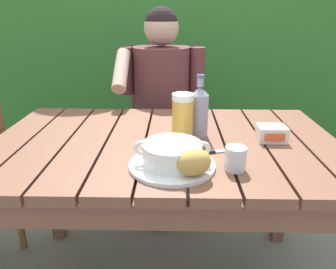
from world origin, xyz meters
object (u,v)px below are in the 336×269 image
Objects in this scene: chair_near_diner at (163,128)px; beer_bottle at (199,111)px; water_glass_small at (235,158)px; butter_tub at (272,134)px; serving_plate at (172,165)px; person_eating at (161,101)px; bread_roll at (194,162)px; soup_bowl at (172,153)px; table_knife at (214,151)px; beer_glass at (183,117)px.

beer_bottle is (0.17, -0.80, 0.36)m from chair_near_diner.
water_glass_small is 0.30m from butter_tub.
water_glass_small reaches higher than serving_plate.
person_eating is at bearing 106.07° from beer_bottle.
serving_plate is 2.12× the size of bread_roll.
bread_roll is 0.14m from water_glass_small.
beer_bottle reaches higher than butter_tub.
water_glass_small reaches higher than butter_tub.
table_knife is (0.14, 0.11, -0.04)m from soup_bowl.
beer_bottle is 2.26× the size of butter_tub.
chair_near_diner is 3.71× the size of serving_plate.
bread_roll reaches higher than soup_bowl.
soup_bowl is at bearing -98.93° from beer_glass.
beer_glass is at bearing -82.89° from chair_near_diner.
butter_tub is (0.27, -0.05, -0.07)m from beer_bottle.
beer_bottle is at bearing 169.33° from butter_tub.
butter_tub is at bearing -62.66° from chair_near_diner.
soup_bowl is 0.19m from table_knife.
beer_bottle reaches higher than table_knife.
bread_roll is at bearing -156.22° from water_glass_small.
beer_glass is 0.34m from butter_tub.
person_eating is 0.88m from soup_bowl.
beer_bottle reaches higher than water_glass_small.
butter_tub is (0.33, -0.01, -0.06)m from beer_glass.
table_knife is at bearing -153.47° from butter_tub.
bread_roll is at bearing -135.99° from butter_tub.
person_eating is 16.50× the size of water_glass_small.
water_glass_small is at bearing 23.78° from bread_roll.
beer_glass is (0.11, -0.84, 0.35)m from chair_near_diner.
beer_bottle is 0.28m from butter_tub.
serving_plate is at bearing -142.03° from table_knife.
table_knife is (-0.23, -0.11, -0.02)m from butter_tub.
butter_tub is (0.44, -0.85, 0.29)m from chair_near_diner.
soup_bowl is 0.24m from beer_glass.
water_glass_small is 0.45× the size of table_knife.
beer_bottle reaches higher than serving_plate.
butter_tub is at bearing -10.67° from beer_bottle.
serving_plate is 0.31m from beer_bottle.
bread_roll is (0.06, -0.07, 0.05)m from serving_plate.
beer_bottle is at bearing 34.12° from beer_glass.
person_eating reaches higher than water_glass_small.
butter_tub is (0.18, 0.24, -0.01)m from water_glass_small.
soup_bowl is at bearing -110.23° from beer_bottle.
chair_near_diner is 9.51× the size of butter_tub.
beer_bottle is 3.21× the size of water_glass_small.
beer_glass reaches higher than bread_roll.
butter_tub is at bearing 31.29° from serving_plate.
beer_bottle is 0.20m from table_knife.
table_knife is (0.22, -0.77, 0.03)m from person_eating.
person_eating reaches higher than chair_near_diner.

